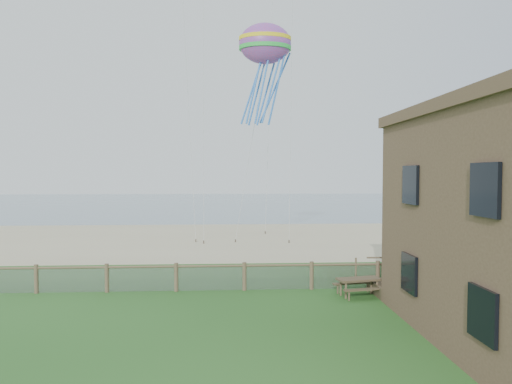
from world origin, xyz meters
TOP-DOWN VIEW (x-y plane):
  - ground at (0.00, 0.00)m, footprint 160.00×160.00m
  - sand_beach at (0.00, 22.00)m, footprint 72.00×20.00m
  - ocean at (0.00, 66.00)m, footprint 160.00×68.00m
  - chainlink_fence at (0.00, 6.00)m, footprint 36.20×0.20m
  - picnic_table at (4.80, 4.80)m, footprint 2.05×1.69m
  - octopus_kite at (1.74, 17.09)m, footprint 4.02×3.24m

SIDE VIEW (x-z plane):
  - ground at x=0.00m, z-range 0.00..0.00m
  - ocean at x=0.00m, z-range -0.01..0.01m
  - sand_beach at x=0.00m, z-range -0.01..0.01m
  - picnic_table at x=4.80m, z-range 0.00..0.77m
  - chainlink_fence at x=0.00m, z-range -0.07..1.18m
  - octopus_kite at x=1.74m, z-range 8.42..15.72m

